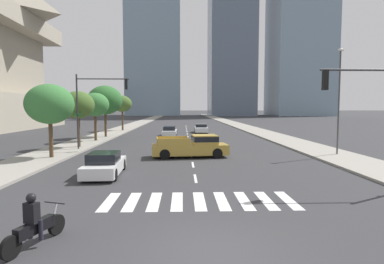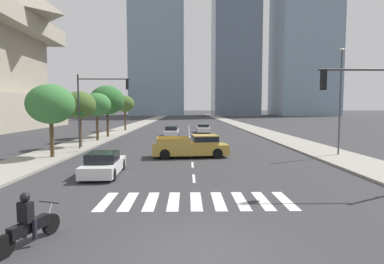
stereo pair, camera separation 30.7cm
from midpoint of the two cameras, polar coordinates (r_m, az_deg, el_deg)
The scene contains 19 objects.
ground_plane at distance 8.65m, azimuth 2.77°, elevation -21.19°, with size 800.00×800.00×0.00m, color #333335.
sidewalk_east at distance 39.67m, azimuth 15.98°, elevation -1.00°, with size 4.00×260.00×0.15m, color gray.
sidewalk_west at distance 39.38m, azimuth -16.40°, elevation -1.05°, with size 4.00×260.00×0.15m, color gray.
crosswalk_near at distance 12.82m, azimuth 1.45°, elevation -12.49°, with size 7.65×2.55×0.01m.
lane_divider_center at distance 40.43m, azimuth -0.20°, elevation -0.83°, with size 0.14×50.00×0.01m.
motorcycle_lead at distance 9.80m, azimuth -26.88°, elevation -14.84°, with size 0.99×2.13×1.49m.
pickup_truck at distance 23.64m, azimuth 0.68°, elevation -2.64°, with size 5.86×2.58×1.67m.
sedan_white_0 at distance 46.78m, azimuth 2.27°, elevation 0.62°, with size 1.98×4.50×1.29m.
sedan_white_1 at distance 41.63m, azimuth -3.52°, elevation 0.12°, with size 1.88×4.80×1.26m.
sedan_white_2 at distance 18.03m, azimuth -15.39°, elevation -5.75°, with size 1.92×4.34×1.29m.
traffic_signal_near at distance 16.51m, azimuth 31.71°, elevation 4.95°, with size 4.94×0.28×5.68m.
traffic_signal_far at distance 28.50m, azimuth -16.71°, elevation 5.95°, with size 4.82×0.28×6.47m.
street_lamp_east at distance 26.47m, azimuth 25.80°, elevation 6.29°, with size 0.50×0.24×8.06m.
street_tree_nearest at distance 24.75m, azimuth -24.11°, elevation 4.66°, with size 3.38×3.38×5.29m.
street_tree_second at distance 30.40m, azimuth -19.62°, elevation 4.64°, with size 2.94×2.94×5.09m.
street_tree_third at distance 35.71m, azimuth -16.77°, elevation 4.79°, with size 3.02×3.02×5.21m.
street_tree_fourth at distance 40.04m, azimuth -15.04°, elevation 5.63°, with size 4.19×4.19×6.30m.
street_tree_fifth at distance 50.72m, azimuth -12.01°, elevation 5.04°, with size 3.03×3.03×5.49m.
office_tower_center_skyline at distance 152.81m, azimuth 7.94°, elevation 18.52°, with size 20.10×23.82×82.86m.
Camera 2 is at (-0.36, -7.78, 3.75)m, focal length 29.17 mm.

